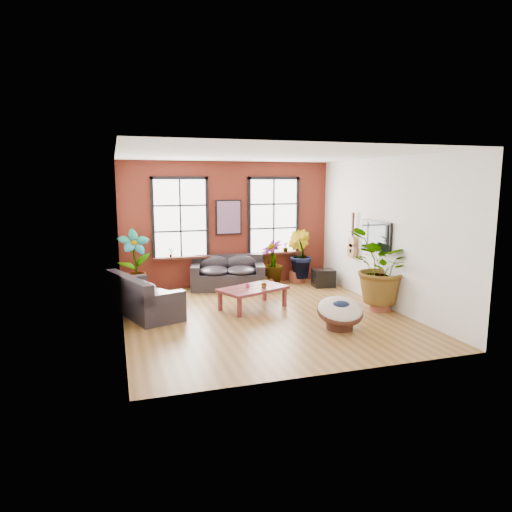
% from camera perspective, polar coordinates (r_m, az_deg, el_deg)
% --- Properties ---
extents(room, '(6.04, 6.54, 3.54)m').
position_cam_1_polar(room, '(9.99, 0.78, 2.41)').
color(room, brown).
rests_on(room, ground).
extents(sofa_back, '(2.16, 1.40, 0.92)m').
position_cam_1_polar(sofa_back, '(12.70, -3.55, -2.21)').
color(sofa_back, black).
rests_on(sofa_back, ground).
extents(sofa_left, '(1.63, 2.43, 0.89)m').
position_cam_1_polar(sofa_left, '(10.57, -14.09, -4.90)').
color(sofa_left, black).
rests_on(sofa_left, ground).
extents(coffee_table, '(1.78, 1.43, 0.60)m').
position_cam_1_polar(coffee_table, '(10.68, -0.40, -4.26)').
color(coffee_table, '#5A2023').
rests_on(coffee_table, ground).
extents(papasan_chair, '(1.10, 1.11, 0.69)m').
position_cam_1_polar(papasan_chair, '(9.38, 10.46, -6.88)').
color(papasan_chair, '#3D1F16').
rests_on(papasan_chair, ground).
extents(poster, '(0.74, 0.06, 0.98)m').
position_cam_1_polar(poster, '(12.88, -3.44, 4.85)').
color(poster, black).
rests_on(poster, room).
extents(tv_wall_unit, '(0.13, 1.86, 1.20)m').
position_cam_1_polar(tv_wall_unit, '(11.65, 13.92, 2.11)').
color(tv_wall_unit, black).
rests_on(tv_wall_unit, room).
extents(media_box, '(0.66, 0.57, 0.49)m').
position_cam_1_polar(media_box, '(13.04, 8.43, -2.74)').
color(media_box, black).
rests_on(media_box, ground).
extents(pot_back_left, '(0.55, 0.55, 0.40)m').
position_cam_1_polar(pot_back_left, '(12.28, -14.62, -3.93)').
color(pot_back_left, brown).
rests_on(pot_back_left, ground).
extents(pot_back_right, '(0.60, 0.60, 0.34)m').
position_cam_1_polar(pot_back_right, '(13.50, 5.19, -2.60)').
color(pot_back_right, brown).
rests_on(pot_back_right, ground).
extents(pot_right_wall, '(0.56, 0.56, 0.36)m').
position_cam_1_polar(pot_right_wall, '(10.95, 15.29, -5.67)').
color(pot_right_wall, brown).
rests_on(pot_right_wall, ground).
extents(pot_mid, '(0.58, 0.58, 0.38)m').
position_cam_1_polar(pot_mid, '(12.77, 1.78, -3.17)').
color(pot_mid, brown).
rests_on(pot_mid, ground).
extents(floor_plant_back_left, '(0.93, 0.72, 1.59)m').
position_cam_1_polar(floor_plant_back_left, '(12.12, -14.91, -0.50)').
color(floor_plant_back_left, '#114014').
rests_on(floor_plant_back_left, ground).
extents(floor_plant_back_right, '(0.86, 0.95, 1.41)m').
position_cam_1_polar(floor_plant_back_right, '(13.37, 5.42, 0.27)').
color(floor_plant_back_right, '#114014').
rests_on(floor_plant_back_right, ground).
extents(floor_plant_right_wall, '(2.05, 2.05, 1.72)m').
position_cam_1_polar(floor_plant_right_wall, '(10.74, 15.41, -1.35)').
color(floor_plant_right_wall, '#114014').
rests_on(floor_plant_right_wall, ground).
extents(floor_plant_mid, '(0.82, 0.82, 1.20)m').
position_cam_1_polar(floor_plant_mid, '(12.66, 1.95, -0.74)').
color(floor_plant_mid, '#114014').
rests_on(floor_plant_mid, ground).
extents(table_plant, '(0.27, 0.25, 0.25)m').
position_cam_1_polar(table_plant, '(10.59, 1.07, -3.35)').
color(table_plant, '#114014').
rests_on(table_plant, coffee_table).
extents(sill_plant_left, '(0.17, 0.17, 0.27)m').
position_cam_1_polar(sill_plant_left, '(12.64, -10.62, 0.45)').
color(sill_plant_left, '#114014').
rests_on(sill_plant_left, room).
extents(sill_plant_right, '(0.19, 0.19, 0.27)m').
position_cam_1_polar(sill_plant_right, '(13.44, 3.70, 1.11)').
color(sill_plant_right, '#114014').
rests_on(sill_plant_right, room).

